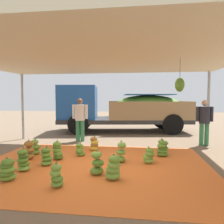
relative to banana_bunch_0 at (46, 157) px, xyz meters
The scene contains 21 objects.
ground_plane 3.33m from the banana_bunch_0, 68.45° to the left, with size 40.00×40.00×0.00m, color brown.
tarp_orange 1.24m from the banana_bunch_0, ahead, with size 5.99×4.60×0.01m, color orange.
tent_canopy 2.83m from the banana_bunch_0, ahead, with size 8.00×7.00×2.85m.
banana_bunch_0 is the anchor object (origin of this frame).
banana_bunch_1 2.00m from the banana_bunch_0, 21.93° to the right, with size 0.41×0.40×0.55m.
banana_bunch_2 1.97m from the banana_bunch_0, 14.51° to the left, with size 0.39×0.39×0.60m.
banana_bunch_3 3.69m from the banana_bunch_0, 31.64° to the left, with size 0.35×0.35×0.42m.
banana_bunch_4 1.52m from the banana_bunch_0, 58.39° to the right, with size 0.33×0.35×0.50m.
banana_bunch_5 1.18m from the banana_bunch_0, 58.37° to the left, with size 0.38×0.37×0.43m.
banana_bunch_6 0.60m from the banana_bunch_0, 128.03° to the right, with size 0.42×0.43×0.58m.
banana_bunch_7 3.37m from the banana_bunch_0, 22.79° to the left, with size 0.45×0.48×0.51m.
banana_bunch_8 0.87m from the banana_bunch_0, 147.59° to the left, with size 0.42×0.42×0.57m.
banana_bunch_9 1.93m from the banana_bunch_0, 62.13° to the left, with size 0.40×0.39×0.50m.
banana_bunch_10 1.16m from the banana_bunch_0, 108.66° to the right, with size 0.43×0.41×0.51m.
banana_bunch_11 1.52m from the banana_bunch_0, 18.68° to the right, with size 0.39×0.39×0.57m.
banana_bunch_12 2.70m from the banana_bunch_0, 10.62° to the left, with size 0.41×0.39×0.46m.
banana_bunch_13 0.55m from the banana_bunch_0, 80.93° to the left, with size 0.41×0.39×0.55m.
banana_bunch_14 1.27m from the banana_bunch_0, 128.79° to the left, with size 0.38×0.38×0.52m.
cargo_truck_main 6.34m from the banana_bunch_0, 77.04° to the left, with size 6.96×3.27×2.40m.
worker_0 3.33m from the banana_bunch_0, 90.09° to the left, with size 0.64×0.39×1.75m.
worker_1 5.72m from the banana_bunch_0, 32.38° to the left, with size 0.62×0.38×1.70m.
Camera 1 is at (1.18, -5.32, 1.75)m, focal length 34.39 mm.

